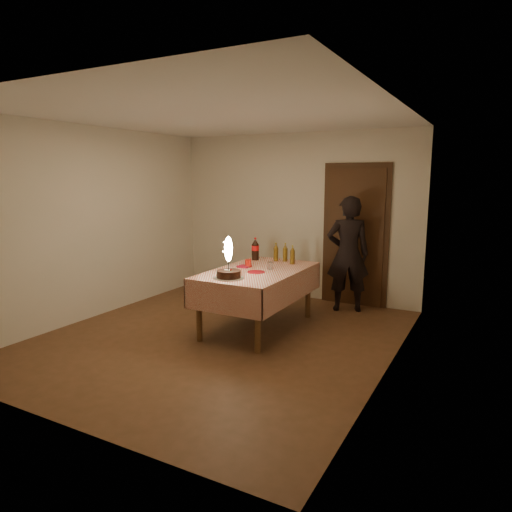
# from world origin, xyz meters

# --- Properties ---
(ground) EXTENTS (4.00, 4.50, 0.01)m
(ground) POSITION_xyz_m (0.00, 0.00, 0.00)
(ground) COLOR brown
(ground) RESTS_ON ground
(room_shell) EXTENTS (4.04, 4.54, 2.62)m
(room_shell) POSITION_xyz_m (0.03, 0.08, 1.65)
(room_shell) COLOR beige
(room_shell) RESTS_ON ground
(dining_table) EXTENTS (1.02, 1.72, 0.77)m
(dining_table) POSITION_xyz_m (0.25, 0.53, 0.66)
(dining_table) COLOR brown
(dining_table) RESTS_ON ground
(birthday_cake) EXTENTS (0.35, 0.35, 0.48)m
(birthday_cake) POSITION_xyz_m (0.17, -0.05, 0.88)
(birthday_cake) COLOR white
(birthday_cake) RESTS_ON dining_table
(red_plate) EXTENTS (0.22, 0.22, 0.01)m
(red_plate) POSITION_xyz_m (0.30, 0.38, 0.77)
(red_plate) COLOR #AB0B16
(red_plate) RESTS_ON dining_table
(red_cup) EXTENTS (0.08, 0.08, 0.10)m
(red_cup) POSITION_xyz_m (0.06, 0.62, 0.82)
(red_cup) COLOR #AF170C
(red_cup) RESTS_ON dining_table
(clear_cup) EXTENTS (0.07, 0.07, 0.09)m
(clear_cup) POSITION_xyz_m (0.36, 0.64, 0.81)
(clear_cup) COLOR white
(clear_cup) RESTS_ON dining_table
(napkin_stack) EXTENTS (0.15, 0.15, 0.02)m
(napkin_stack) POSITION_xyz_m (0.01, 0.59, 0.78)
(napkin_stack) COLOR #A21229
(napkin_stack) RESTS_ON dining_table
(cola_bottle) EXTENTS (0.10, 0.10, 0.32)m
(cola_bottle) POSITION_xyz_m (-0.11, 1.12, 0.92)
(cola_bottle) COLOR black
(cola_bottle) RESTS_ON dining_table
(amber_bottle_left) EXTENTS (0.06, 0.06, 0.25)m
(amber_bottle_left) POSITION_xyz_m (0.18, 1.19, 0.89)
(amber_bottle_left) COLOR #5C400F
(amber_bottle_left) RESTS_ON dining_table
(amber_bottle_right) EXTENTS (0.06, 0.06, 0.25)m
(amber_bottle_right) POSITION_xyz_m (0.48, 1.09, 0.89)
(amber_bottle_right) COLOR #5C400F
(amber_bottle_right) RESTS_ON dining_table
(amber_bottle_mid) EXTENTS (0.06, 0.06, 0.25)m
(amber_bottle_mid) POSITION_xyz_m (0.31, 1.22, 0.89)
(amber_bottle_mid) COLOR #5C400F
(amber_bottle_mid) RESTS_ON dining_table
(photographer) EXTENTS (0.71, 0.60, 1.66)m
(photographer) POSITION_xyz_m (1.01, 1.85, 0.83)
(photographer) COLOR black
(photographer) RESTS_ON ground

